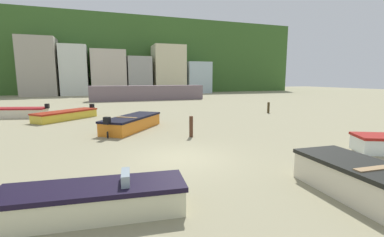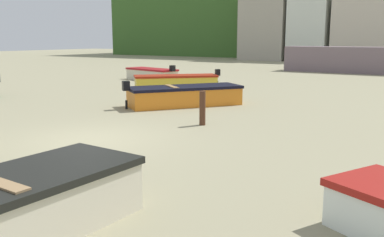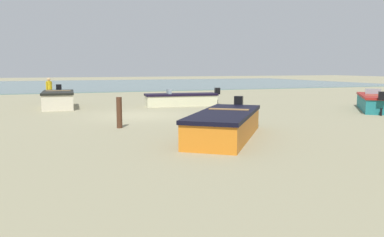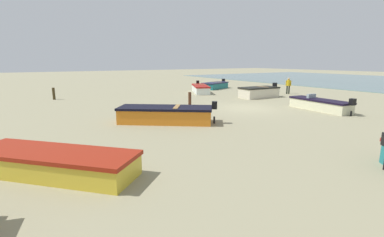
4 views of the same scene
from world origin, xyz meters
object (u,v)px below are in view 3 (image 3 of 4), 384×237
(boat_cream_0, at_px, (58,99))
(boat_orange_3, at_px, (225,124))
(beach_walker_foreground, at_px, (49,88))
(boat_cream_6, at_px, (181,99))
(boat_teal_7, at_px, (374,102))
(mooring_post_near_water, at_px, (119,113))

(boat_cream_0, distance_m, boat_orange_3, 12.91)
(boat_orange_3, height_order, beach_walker_foreground, beach_walker_foreground)
(boat_orange_3, distance_m, boat_cream_6, 10.80)
(boat_cream_0, xyz_separation_m, beach_walker_foreground, (0.48, -4.55, 0.47))
(boat_cream_6, distance_m, boat_teal_7, 10.80)
(mooring_post_near_water, bearing_deg, boat_cream_0, -76.85)
(boat_orange_3, height_order, mooring_post_near_water, boat_orange_3)
(boat_orange_3, xyz_separation_m, mooring_post_near_water, (2.90, -3.29, 0.15))
(boat_cream_0, height_order, beach_walker_foreground, beach_walker_foreground)
(boat_orange_3, xyz_separation_m, boat_teal_7, (-11.14, -4.76, -0.01))
(boat_cream_0, distance_m, mooring_post_near_water, 8.87)
(boat_orange_3, relative_size, mooring_post_near_water, 4.26)
(boat_teal_7, relative_size, mooring_post_near_water, 3.99)
(mooring_post_near_water, relative_size, beach_walker_foreground, 0.73)
(boat_cream_6, bearing_deg, boat_teal_7, -116.93)
(boat_teal_7, bearing_deg, mooring_post_near_water, -135.41)
(boat_orange_3, distance_m, mooring_post_near_water, 4.39)
(boat_teal_7, xyz_separation_m, mooring_post_near_water, (14.05, 1.46, 0.16))
(boat_cream_0, bearing_deg, boat_teal_7, 158.67)
(boat_cream_0, bearing_deg, beach_walker_foreground, -81.23)
(boat_cream_6, bearing_deg, mooring_post_near_water, 151.65)
(mooring_post_near_water, bearing_deg, boat_orange_3, 131.40)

